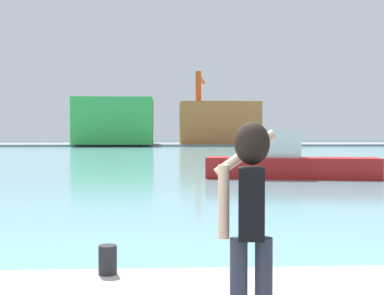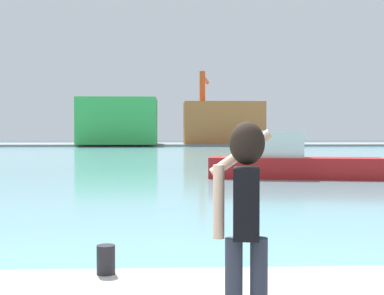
% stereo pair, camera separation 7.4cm
% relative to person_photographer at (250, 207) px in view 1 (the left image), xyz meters
% --- Properties ---
extents(ground_plane, '(220.00, 220.00, 0.00)m').
position_rel_person_photographer_xyz_m(ground_plane, '(-1.09, 50.27, -1.59)').
color(ground_plane, '#334751').
extents(harbor_water, '(140.00, 100.00, 0.02)m').
position_rel_person_photographer_xyz_m(harbor_water, '(-1.09, 52.27, -1.58)').
color(harbor_water, '#6BA8B2').
rests_on(harbor_water, ground_plane).
extents(far_shore_dock, '(140.00, 20.00, 0.36)m').
position_rel_person_photographer_xyz_m(far_shore_dock, '(-1.09, 92.27, -1.41)').
color(far_shore_dock, gray).
rests_on(far_shore_dock, ground_plane).
extents(person_photographer, '(0.53, 0.56, 1.74)m').
position_rel_person_photographer_xyz_m(person_photographer, '(0.00, 0.00, 0.00)').
color(person_photographer, '#2D3342').
rests_on(person_photographer, quay_promenade).
extents(harbor_bollard, '(0.22, 0.22, 0.34)m').
position_rel_person_photographer_xyz_m(harbor_bollard, '(-1.34, 2.03, -0.90)').
color(harbor_bollard, black).
rests_on(harbor_bollard, quay_promenade).
extents(boat_moored, '(8.34, 3.30, 2.30)m').
position_rel_person_photographer_xyz_m(boat_moored, '(5.16, 20.72, -0.78)').
color(boat_moored, '#B21919').
rests_on(boat_moored, harbor_water).
extents(warehouse_left, '(13.10, 11.74, 7.78)m').
position_rel_person_photographer_xyz_m(warehouse_left, '(-9.29, 86.30, 2.66)').
color(warehouse_left, green).
rests_on(warehouse_left, far_shore_dock).
extents(warehouse_right, '(13.76, 9.11, 7.29)m').
position_rel_person_photographer_xyz_m(warehouse_right, '(8.89, 87.75, 2.41)').
color(warehouse_right, '#B26633').
rests_on(warehouse_right, far_shore_dock).
extents(port_crane, '(2.64, 12.69, 12.76)m').
position_rel_person_photographer_xyz_m(port_crane, '(5.55, 89.66, 6.94)').
color(port_crane, '#D84C19').
rests_on(port_crane, far_shore_dock).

